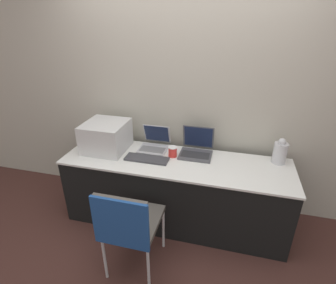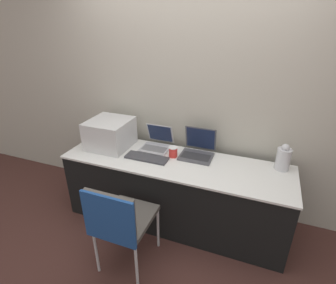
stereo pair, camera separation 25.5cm
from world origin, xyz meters
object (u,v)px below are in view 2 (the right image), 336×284
laptop_right (198,150)px  coffee_cup (173,152)px  printer (110,133)px  metal_pitcher (283,158)px  laptop_left (157,143)px  chair (119,219)px  external_keyboard (147,158)px

laptop_right → coffee_cup: laptop_right is taller
printer → metal_pitcher: printer is taller
metal_pitcher → laptop_left: bearing=-179.5°
laptop_right → chair: size_ratio=0.37×
chair → metal_pitcher: bearing=39.7°
laptop_left → coffee_cup: size_ratio=3.00×
metal_pitcher → external_keyboard: bearing=-167.7°
laptop_right → chair: 1.06m
chair → external_keyboard: bearing=96.4°
laptop_left → metal_pitcher: size_ratio=1.25×
laptop_left → chair: laptop_left is taller
metal_pitcher → chair: metal_pitcher is taller
coffee_cup → metal_pitcher: 1.04m
chair → coffee_cup: bearing=79.7°
printer → metal_pitcher: bearing=5.2°
chair → laptop_right: bearing=68.7°
printer → external_keyboard: (0.48, -0.11, -0.15)m
laptop_left → external_keyboard: 0.27m
laptop_left → chair: (0.08, -0.97, -0.22)m
coffee_cup → printer: bearing=-178.3°
laptop_right → metal_pitcher: laptop_right is taller
printer → external_keyboard: printer is taller
printer → coffee_cup: printer is taller
external_keyboard → chair: (0.08, -0.70, -0.18)m
printer → coffee_cup: (0.72, 0.02, -0.11)m
laptop_left → coffee_cup: (0.23, -0.13, 0.00)m
printer → laptop_right: printer is taller
printer → coffee_cup: size_ratio=4.08×
laptop_left → external_keyboard: size_ratio=0.74×
chair → laptop_left: bearing=94.8°
laptop_right → coffee_cup: (-0.22, -0.12, -0.01)m
coffee_cup → chair: size_ratio=0.12×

